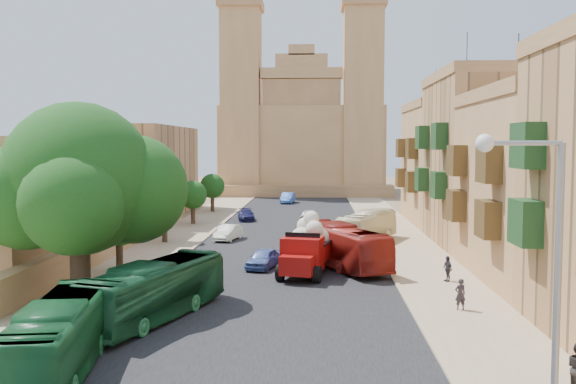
# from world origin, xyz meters

# --- Properties ---
(ground) EXTENTS (260.00, 260.00, 0.00)m
(ground) POSITION_xyz_m (0.00, 0.00, 0.00)
(ground) COLOR brown
(road_surface) EXTENTS (14.00, 140.00, 0.01)m
(road_surface) POSITION_xyz_m (0.00, 30.00, 0.01)
(road_surface) COLOR black
(road_surface) RESTS_ON ground
(sidewalk_east) EXTENTS (5.00, 140.00, 0.01)m
(sidewalk_east) POSITION_xyz_m (9.50, 30.00, 0.01)
(sidewalk_east) COLOR tan
(sidewalk_east) RESTS_ON ground
(sidewalk_west) EXTENTS (5.00, 140.00, 0.01)m
(sidewalk_west) POSITION_xyz_m (-9.50, 30.00, 0.01)
(sidewalk_west) COLOR tan
(sidewalk_west) RESTS_ON ground
(kerb_east) EXTENTS (0.25, 140.00, 0.12)m
(kerb_east) POSITION_xyz_m (7.00, 30.00, 0.06)
(kerb_east) COLOR tan
(kerb_east) RESTS_ON ground
(kerb_west) EXTENTS (0.25, 140.00, 0.12)m
(kerb_west) POSITION_xyz_m (-7.00, 30.00, 0.06)
(kerb_west) COLOR tan
(kerb_west) RESTS_ON ground
(townhouse_b) EXTENTS (9.00, 14.00, 14.90)m
(townhouse_b) POSITION_xyz_m (15.95, 11.00, 5.66)
(townhouse_b) COLOR #AE7F4F
(townhouse_b) RESTS_ON ground
(townhouse_c) EXTENTS (9.00, 14.00, 17.40)m
(townhouse_c) POSITION_xyz_m (15.95, 25.00, 6.91)
(townhouse_c) COLOR tan
(townhouse_c) RESTS_ON ground
(townhouse_d) EXTENTS (9.00, 14.00, 15.90)m
(townhouse_d) POSITION_xyz_m (15.95, 39.00, 6.16)
(townhouse_d) COLOR #AE7F4F
(townhouse_d) RESTS_ON ground
(west_wall) EXTENTS (1.00, 40.00, 1.80)m
(west_wall) POSITION_xyz_m (-12.50, 20.00, 0.90)
(west_wall) COLOR #AE7F4F
(west_wall) RESTS_ON ground
(west_building_low) EXTENTS (10.00, 28.00, 8.40)m
(west_building_low) POSITION_xyz_m (-18.00, 18.00, 4.20)
(west_building_low) COLOR #9B6E43
(west_building_low) RESTS_ON ground
(west_building_mid) EXTENTS (10.00, 22.00, 10.00)m
(west_building_mid) POSITION_xyz_m (-18.00, 44.00, 5.00)
(west_building_mid) COLOR tan
(west_building_mid) RESTS_ON ground
(church) EXTENTS (28.00, 22.50, 36.30)m
(church) POSITION_xyz_m (-0.00, 78.61, 9.52)
(church) COLOR #AE7F4F
(church) RESTS_ON ground
(ficus_tree) EXTENTS (10.11, 9.30, 10.11)m
(ficus_tree) POSITION_xyz_m (-9.41, 4.01, 5.98)
(ficus_tree) COLOR #39291C
(ficus_tree) RESTS_ON ground
(street_tree_a) EXTENTS (2.99, 2.99, 4.59)m
(street_tree_a) POSITION_xyz_m (-10.00, 12.00, 3.07)
(street_tree_a) COLOR #39291C
(street_tree_a) RESTS_ON ground
(street_tree_b) EXTENTS (3.08, 3.08, 4.73)m
(street_tree_b) POSITION_xyz_m (-10.00, 24.00, 3.16)
(street_tree_b) COLOR #39291C
(street_tree_b) RESTS_ON ground
(street_tree_c) EXTENTS (2.84, 2.84, 4.37)m
(street_tree_c) POSITION_xyz_m (-10.00, 36.00, 2.92)
(street_tree_c) COLOR #39291C
(street_tree_c) RESTS_ON ground
(street_tree_d) EXTENTS (2.94, 2.94, 4.52)m
(street_tree_d) POSITION_xyz_m (-10.00, 48.00, 3.02)
(street_tree_d) COLOR #39291C
(street_tree_d) RESTS_ON ground
(streetlamp) EXTENTS (2.11, 0.44, 8.22)m
(streetlamp) POSITION_xyz_m (7.72, -12.00, 5.20)
(streetlamp) COLOR gray
(streetlamp) RESTS_ON ground
(red_truck) EXTENTS (3.75, 6.85, 3.81)m
(red_truck) POSITION_xyz_m (1.87, 11.60, 1.67)
(red_truck) COLOR #960E0B
(red_truck) RESTS_ON ground
(olive_pickup) EXTENTS (3.78, 5.37, 2.03)m
(olive_pickup) POSITION_xyz_m (4.17, 20.08, 0.99)
(olive_pickup) COLOR #435D22
(olive_pickup) RESTS_ON ground
(bus_green_south) EXTENTS (3.46, 9.48, 2.58)m
(bus_green_south) POSITION_xyz_m (-6.50, -5.99, 1.29)
(bus_green_south) COLOR #195E2D
(bus_green_south) RESTS_ON ground
(bus_green_north) EXTENTS (5.14, 9.81, 2.67)m
(bus_green_north) POSITION_xyz_m (-4.94, 1.00, 1.34)
(bus_green_north) COLOR #1B5A31
(bus_green_north) RESTS_ON ground
(bus_red_east) EXTENTS (6.19, 10.05, 2.78)m
(bus_red_east) POSITION_xyz_m (4.00, 13.97, 1.39)
(bus_red_east) COLOR maroon
(bus_red_east) RESTS_ON ground
(bus_cream_east) EXTENTS (5.70, 9.27, 2.56)m
(bus_cream_east) POSITION_xyz_m (6.50, 24.49, 1.28)
(bus_cream_east) COLOR #F9E8BB
(bus_cream_east) RESTS_ON ground
(car_blue_a) EXTENTS (2.41, 3.99, 1.27)m
(car_blue_a) POSITION_xyz_m (-1.00, 13.30, 0.64)
(car_blue_a) COLOR #4A65AC
(car_blue_a) RESTS_ON ground
(car_white_a) EXTENTS (2.16, 4.06, 1.27)m
(car_white_a) POSITION_xyz_m (-4.97, 25.32, 0.64)
(car_white_a) COLOR white
(car_white_a) RESTS_ON ground
(car_cream) EXTENTS (3.09, 4.67, 1.19)m
(car_cream) POSITION_xyz_m (5.00, 25.56, 0.60)
(car_cream) COLOR beige
(car_cream) RESTS_ON ground
(car_dkblue) EXTENTS (2.23, 4.24, 1.17)m
(car_dkblue) POSITION_xyz_m (-5.00, 39.20, 0.59)
(car_dkblue) COLOR #171948
(car_dkblue) RESTS_ON ground
(car_white_b) EXTENTS (2.23, 4.29, 1.39)m
(car_white_b) POSITION_xyz_m (1.68, 37.58, 0.70)
(car_white_b) COLOR beige
(car_white_b) RESTS_ON ground
(car_blue_b) EXTENTS (1.99, 4.50, 1.44)m
(car_blue_b) POSITION_xyz_m (-1.55, 59.38, 0.72)
(car_blue_b) COLOR blue
(car_blue_b) RESTS_ON ground
(pedestrian_a) EXTENTS (0.64, 0.50, 1.53)m
(pedestrian_a) POSITION_xyz_m (9.34, 3.31, 0.77)
(pedestrian_a) COLOR #2A242C
(pedestrian_a) RESTS_ON ground
(pedestrian_c) EXTENTS (0.63, 0.95, 1.51)m
(pedestrian_c) POSITION_xyz_m (10.03, 9.79, 0.75)
(pedestrian_c) COLOR #373841
(pedestrian_c) RESTS_ON ground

